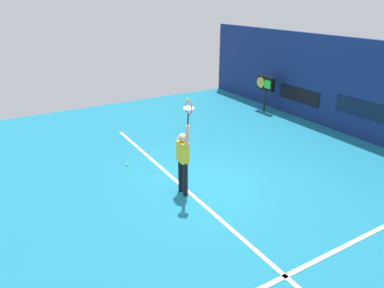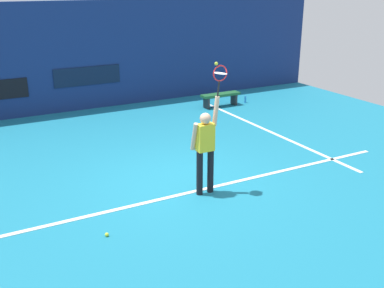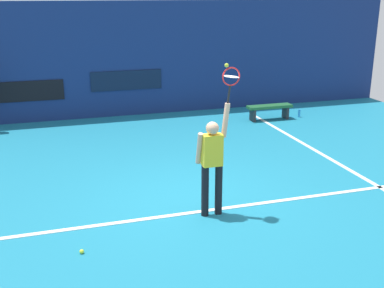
{
  "view_description": "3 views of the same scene",
  "coord_description": "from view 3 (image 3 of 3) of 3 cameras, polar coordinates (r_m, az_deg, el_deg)",
  "views": [
    {
      "loc": [
        7.34,
        -4.67,
        4.81
      ],
      "look_at": [
        0.53,
        -0.65,
        1.52
      ],
      "focal_mm": 33.1,
      "sensor_mm": 36.0,
      "label": 1
    },
    {
      "loc": [
        -4.09,
        -8.12,
        4.1
      ],
      "look_at": [
        -0.01,
        -0.53,
        1.03
      ],
      "focal_mm": 43.27,
      "sensor_mm": 36.0,
      "label": 2
    },
    {
      "loc": [
        -2.41,
        -7.98,
        3.76
      ],
      "look_at": [
        -0.11,
        -0.5,
        1.26
      ],
      "focal_mm": 45.0,
      "sensor_mm": 36.0,
      "label": 3
    }
  ],
  "objects": [
    {
      "name": "court_sideline",
      "position": [
        12.35,
        14.1,
        -0.57
      ],
      "size": [
        0.1,
        7.0,
        0.01
      ],
      "primitive_type": "cube",
      "color": "white",
      "rests_on": "ground_plane"
    },
    {
      "name": "sponsor_banner_center",
      "position": [
        15.14,
        -7.76,
        7.48
      ],
      "size": [
        2.2,
        0.03,
        0.6
      ],
      "primitive_type": "cube",
      "color": "#0C1933"
    },
    {
      "name": "water_bottle",
      "position": [
        15.39,
        12.58,
        3.57
      ],
      "size": [
        0.07,
        0.07,
        0.24
      ],
      "primitive_type": "cylinder",
      "color": "#338CD8",
      "rests_on": "ground_plane"
    },
    {
      "name": "tennis_racket",
      "position": [
        7.94,
        4.63,
        7.73
      ],
      "size": [
        0.35,
        0.27,
        0.62
      ],
      "color": "black"
    },
    {
      "name": "court_baseline",
      "position": [
        8.65,
        0.83,
        -8.04
      ],
      "size": [
        10.0,
        0.1,
        0.01
      ],
      "primitive_type": "cube",
      "color": "white",
      "rests_on": "ground_plane"
    },
    {
      "name": "sponsor_banner_portside",
      "position": [
        14.99,
        -19.16,
        5.91
      ],
      "size": [
        2.2,
        0.03,
        0.6
      ],
      "primitive_type": "cube",
      "color": "black"
    },
    {
      "name": "tennis_player",
      "position": [
        8.2,
        2.39,
        -1.93
      ],
      "size": [
        0.55,
        0.31,
        1.99
      ],
      "color": "black",
      "rests_on": "ground_plane"
    },
    {
      "name": "back_wall",
      "position": [
        15.16,
        -7.94,
        9.89
      ],
      "size": [
        18.0,
        0.2,
        3.5
      ],
      "primitive_type": "cube",
      "color": "navy",
      "rests_on": "ground_plane"
    },
    {
      "name": "court_bench",
      "position": [
        14.87,
        9.17,
        4.14
      ],
      "size": [
        1.4,
        0.36,
        0.45
      ],
      "color": "#1E592D",
      "rests_on": "ground_plane"
    },
    {
      "name": "ground_plane",
      "position": [
        9.15,
        -0.28,
        -6.59
      ],
      "size": [
        18.0,
        18.0,
        0.0
      ],
      "primitive_type": "plane",
      "color": "teal"
    },
    {
      "name": "spare_ball",
      "position": [
        7.57,
        -12.94,
        -12.31
      ],
      "size": [
        0.07,
        0.07,
        0.07
      ],
      "primitive_type": "sphere",
      "color": "#CCE033",
      "rests_on": "ground_plane"
    },
    {
      "name": "tennis_ball",
      "position": [
        7.91,
        4.12,
        9.3
      ],
      "size": [
        0.07,
        0.07,
        0.07
      ],
      "primitive_type": "sphere",
      "color": "#CCE033"
    }
  ]
}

